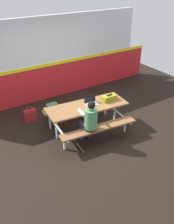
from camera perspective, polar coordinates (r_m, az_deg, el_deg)
ground_plane at (r=6.70m, az=0.17°, el=-4.10°), size 10.00×10.00×0.02m
accent_backdrop at (r=8.02m, az=-9.15°, el=11.48°), size 8.00×0.14×2.60m
picnic_table_main at (r=6.38m, az=0.00°, el=0.21°), size 2.14×1.75×0.74m
student_nearer at (r=5.80m, az=0.55°, el=-1.60°), size 0.39×0.54×1.21m
laptop_silver at (r=6.36m, az=0.94°, el=2.27°), size 0.34×0.25×0.22m
toolbox_grey at (r=6.55m, az=5.13°, el=3.26°), size 0.40×0.18×0.18m
backpack_dark at (r=7.20m, az=-8.00°, el=0.32°), size 0.30×0.22×0.44m
tote_bag_bright at (r=7.11m, az=-12.89°, el=-0.79°), size 0.34×0.21×0.43m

